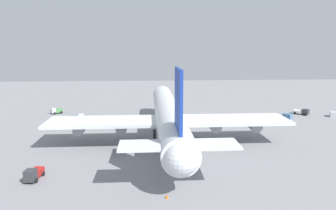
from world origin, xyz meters
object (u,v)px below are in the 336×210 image
Objects in this scene: catering_truck at (77,118)px; safety_cone_nose at (163,113)px; maintenance_van at (33,174)px; safety_cone_tail at (167,196)px; cargo_container_aft at (288,116)px; cargo_container_fore at (333,114)px; cargo_airplane at (168,115)px; cargo_loader at (56,111)px; pushback_tractor at (302,112)px.

catering_truck is 8.45× the size of safety_cone_nose.
safety_cone_tail is (-8.16, -22.80, -0.77)m from maintenance_van.
catering_truck is 1.46× the size of cargo_container_aft.
maintenance_van reaches higher than cargo_container_aft.
cargo_container_fore is (43.91, -81.05, -0.27)m from maintenance_van.
cargo_airplane reaches higher than safety_cone_nose.
cargo_airplane is 30.63m from safety_cone_tail.
cargo_airplane reaches higher than safety_cone_tail.
cargo_loader is 36.78m from safety_cone_nose.
cargo_container_aft is at bearing -99.27° from cargo_loader.
cargo_loader is at bearing 37.65° from catering_truck.
pushback_tractor reaches higher than safety_cone_nose.
pushback_tractor is at bearing -41.43° from safety_cone_tail.
maintenance_van reaches higher than cargo_loader.
cargo_loader reaches higher than cargo_container_aft.
safety_cone_tail is at bearing -153.93° from catering_truck.
cargo_loader is (33.09, 36.51, -5.42)m from cargo_airplane.
maintenance_van is (-42.35, -1.91, -0.13)m from catering_truck.
cargo_container_aft is at bearing -56.81° from maintenance_van.
cargo_container_fore is 78.13m from safety_cone_tail.
catering_truck reaches higher than safety_cone_nose.
cargo_container_aft is (-5.53, 7.48, -0.20)m from pushback_tractor.
catering_truck is at bearing 90.05° from cargo_container_aft.
cargo_container_fore is 6.29× the size of safety_cone_nose.
cargo_container_fore is at bearing -61.55° from maintenance_van.
safety_cone_tail is at bearing 175.92° from cargo_airplane.
cargo_loader is 84.17m from pushback_tractor.
cargo_loader reaches higher than cargo_container_fore.
cargo_airplane reaches higher than pushback_tractor.
maintenance_van is at bearing 131.15° from cargo_airplane.
maintenance_van is 1.46× the size of cargo_container_aft.
maintenance_van is 1.20× the size of cargo_loader.
cargo_container_fore is at bearing -88.92° from catering_truck.
catering_truck reaches higher than maintenance_van.
catering_truck is at bearing -142.35° from cargo_loader.
cargo_container_aft is at bearing 126.46° from pushback_tractor.
safety_cone_tail is (-29.94, 2.14, -6.11)m from cargo_airplane.
cargo_container_fore is at bearing -68.48° from cargo_airplane.
safety_cone_nose is at bearing -2.19° from safety_cone_tail.
pushback_tractor reaches higher than cargo_container_fore.
pushback_tractor is at bearing 65.27° from cargo_container_fore.
cargo_container_fore is at bearing -96.75° from cargo_loader.
safety_cone_tail is (-56.09, 49.51, -0.69)m from pushback_tractor.
cargo_container_fore is 56.58m from safety_cone_nose.
safety_cone_tail is at bearing 177.81° from safety_cone_nose.
pushback_tractor is at bearing -95.42° from safety_cone_nose.
safety_cone_nose is at bearing 84.58° from pushback_tractor.
safety_cone_tail is (-52.07, 58.25, -0.50)m from cargo_container_fore.
cargo_loader is at bearing 11.91° from maintenance_van.
pushback_tractor is 9.62m from cargo_container_fore.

